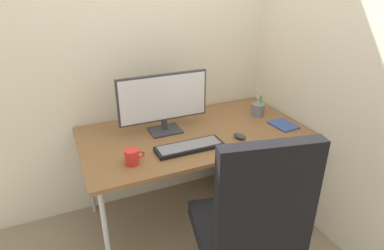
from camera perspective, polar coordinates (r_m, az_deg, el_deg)
The scene contains 12 objects.
ground_plane at distance 2.64m, azimuth 0.35°, elevation -15.31°, with size 8.00×8.00×0.00m, color gray.
wall_back at distance 2.44m, azimuth -4.02°, elevation 17.75°, with size 3.30×0.04×2.80m, color beige.
wall_side_right at distance 2.28m, azimuth 22.60°, elevation 15.47°, with size 0.04×2.60×2.80m, color beige.
desk at distance 2.26m, azimuth 0.40°, elevation -2.18°, with size 1.52×0.82×0.71m.
office_chair at distance 1.71m, azimuth 10.28°, elevation -16.49°, with size 0.64×0.64×1.10m.
filing_cabinet at distance 2.64m, azimuth 9.98°, elevation -7.33°, with size 0.37×0.47×0.62m.
monitor at distance 2.18m, azimuth -5.02°, elevation 4.31°, with size 0.62×0.17×0.40m.
keyboard at distance 2.03m, azimuth -0.46°, elevation -3.82°, with size 0.43×0.14×0.03m.
mouse at distance 2.17m, azimuth 8.31°, elevation -1.94°, with size 0.05×0.10×0.03m, color #333338.
pen_holder at distance 2.54m, azimuth 11.42°, elevation 2.68°, with size 0.10×0.10×0.17m.
notebook at distance 2.42m, azimuth 15.64°, elevation -0.01°, with size 0.14×0.19×0.01m, color #334C8C.
coffee_mug at distance 1.89m, azimuth -10.41°, elevation -5.49°, with size 0.12×0.08×0.09m.
Camera 1 is at (-0.82, -1.83, 1.71)m, focal length 30.56 mm.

